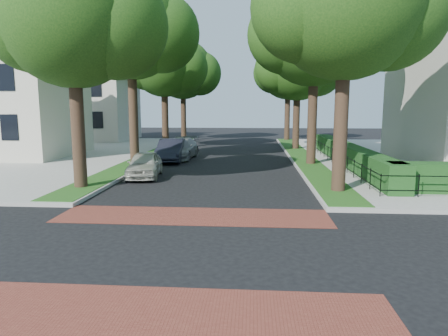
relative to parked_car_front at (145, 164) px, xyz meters
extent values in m
plane|color=black|center=(3.60, -10.39, -0.66)|extent=(120.00, 120.00, 0.00)
cube|color=maroon|center=(3.60, -7.19, -0.66)|extent=(9.00, 2.20, 0.01)
cube|color=maroon|center=(3.60, -13.59, -0.66)|extent=(9.00, 2.20, 0.01)
cube|color=#1F3F12|center=(9.00, 8.71, -0.50)|extent=(1.60, 29.80, 0.02)
cube|color=#1F3F12|center=(-1.80, 8.71, -0.50)|extent=(1.60, 29.80, 0.02)
cylinder|color=black|center=(9.10, -3.39, 3.16)|extent=(0.56, 0.56, 7.35)
sphere|color=#163C10|center=(10.80, -3.09, 6.65)|extent=(4.65, 4.65, 4.65)
sphere|color=#163C10|center=(7.55, -3.59, 6.75)|extent=(4.34, 4.34, 4.34)
cylinder|color=black|center=(9.10, 4.61, 3.34)|extent=(0.56, 0.56, 7.70)
sphere|color=#163C10|center=(9.10, 4.61, 7.41)|extent=(6.60, 6.60, 6.60)
sphere|color=#163C10|center=(10.91, 4.91, 7.01)|extent=(4.95, 4.95, 4.95)
sphere|color=#163C10|center=(7.45, 4.41, 7.11)|extent=(4.62, 4.62, 4.62)
sphere|color=#163C10|center=(9.20, 6.26, 7.91)|extent=(4.29, 4.29, 4.29)
cylinder|color=black|center=(9.10, 13.61, 2.81)|extent=(0.56, 0.56, 6.65)
sphere|color=#163C10|center=(9.10, 13.61, 6.33)|extent=(5.80, 5.80, 5.80)
sphere|color=#163C10|center=(10.70, 13.91, 5.93)|extent=(4.35, 4.35, 4.35)
sphere|color=#163C10|center=(7.65, 13.41, 6.03)|extent=(4.06, 4.06, 4.06)
sphere|color=#163C10|center=(9.20, 15.06, 6.83)|extent=(3.77, 3.77, 3.77)
cylinder|color=black|center=(9.10, 22.61, 2.99)|extent=(0.56, 0.56, 7.00)
sphere|color=#163C10|center=(9.10, 22.61, 6.69)|extent=(6.00, 6.00, 6.00)
sphere|color=#163C10|center=(10.75, 22.91, 6.29)|extent=(4.50, 4.50, 4.50)
sphere|color=#163C10|center=(7.60, 22.41, 6.39)|extent=(4.20, 4.20, 4.20)
sphere|color=#163C10|center=(9.20, 24.11, 7.19)|extent=(3.90, 3.90, 3.90)
cylinder|color=black|center=(-1.90, -3.39, 2.99)|extent=(0.56, 0.56, 7.00)
sphere|color=#163C10|center=(-1.90, -3.39, 6.69)|extent=(6.00, 6.00, 6.00)
sphere|color=#163C10|center=(-0.25, -3.09, 6.29)|extent=(4.50, 4.50, 4.50)
sphere|color=#163C10|center=(-3.40, -3.59, 6.39)|extent=(4.20, 4.20, 4.20)
sphere|color=#163C10|center=(-1.80, -1.89, 7.19)|extent=(3.90, 3.90, 3.90)
cylinder|color=black|center=(-1.90, 4.61, 3.51)|extent=(0.56, 0.56, 8.05)
sphere|color=#163C10|center=(-1.90, 4.61, 7.77)|extent=(6.40, 6.40, 6.40)
sphere|color=#163C10|center=(-0.14, 4.91, 7.37)|extent=(4.80, 4.80, 4.80)
sphere|color=#163C10|center=(-3.50, 4.41, 7.47)|extent=(4.48, 4.48, 4.48)
sphere|color=#163C10|center=(-1.80, 6.21, 8.27)|extent=(4.16, 4.16, 4.16)
cylinder|color=black|center=(-1.90, 13.61, 2.92)|extent=(0.56, 0.56, 6.86)
sphere|color=#163C10|center=(-1.90, 13.61, 6.54)|extent=(5.60, 5.60, 5.60)
sphere|color=#163C10|center=(-0.36, 13.91, 6.14)|extent=(4.20, 4.20, 4.20)
sphere|color=#163C10|center=(-3.30, 13.41, 6.24)|extent=(3.92, 3.92, 3.92)
sphere|color=#163C10|center=(-1.80, 15.01, 7.04)|extent=(3.64, 3.64, 3.64)
cylinder|color=black|center=(-1.90, 22.61, 3.06)|extent=(0.56, 0.56, 7.14)
sphere|color=#163C10|center=(-1.90, 22.61, 6.83)|extent=(6.20, 6.20, 6.20)
sphere|color=#163C10|center=(-0.19, 22.91, 6.43)|extent=(4.65, 4.65, 4.65)
sphere|color=#163C10|center=(-3.45, 22.41, 6.53)|extent=(4.34, 4.34, 4.34)
sphere|color=#163C10|center=(-1.80, 24.16, 7.33)|extent=(4.03, 4.03, 4.03)
cube|color=#193F15|center=(11.30, 4.61, 0.09)|extent=(1.00, 18.00, 1.20)
cube|color=beige|center=(-11.90, 7.61, 2.74)|extent=(9.00, 8.00, 6.50)
cube|color=maroon|center=(-9.20, 6.01, 7.81)|extent=(0.80, 0.80, 3.64)
cube|color=beige|center=(-11.90, 21.61, 2.74)|extent=(9.00, 8.00, 6.50)
cube|color=maroon|center=(-9.20, 20.01, 7.81)|extent=(0.80, 0.80, 3.64)
imported|color=#B2B1A0|center=(0.00, 0.00, 0.00)|extent=(2.02, 4.05, 1.32)
imported|color=black|center=(0.14, 6.10, 0.08)|extent=(1.85, 4.61, 1.49)
imported|color=gray|center=(0.46, 7.56, 0.06)|extent=(2.22, 5.03, 1.44)
camera|label=1|loc=(5.56, -19.94, 2.93)|focal=32.00mm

